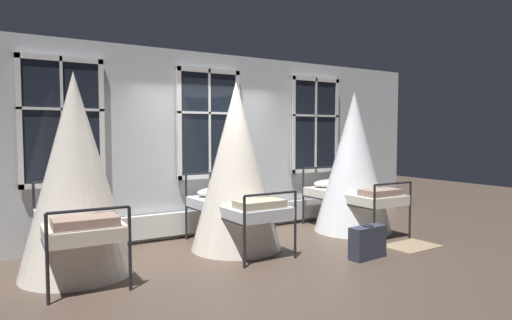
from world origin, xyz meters
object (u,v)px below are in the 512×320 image
object	(u,v)px
cot_second	(236,168)
suitcase_dark	(367,242)
cot_first	(76,177)
cot_third	(353,164)

from	to	relation	value
cot_second	suitcase_dark	size ratio (longest dim) A/B	4.26
cot_second	suitcase_dark	world-z (taller)	cot_second
cot_first	cot_third	xyz separation A→B (m)	(4.51, -0.00, -0.01)
cot_second	cot_third	world-z (taller)	cot_second
cot_first	suitcase_dark	bearing A→B (deg)	-110.39
cot_first	cot_second	xyz separation A→B (m)	(2.21, 0.03, 0.01)
cot_third	suitcase_dark	distance (m)	1.95
cot_second	suitcase_dark	distance (m)	2.12
cot_second	cot_third	size ratio (longest dim) A/B	1.02
cot_first	cot_third	size ratio (longest dim) A/B	1.01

